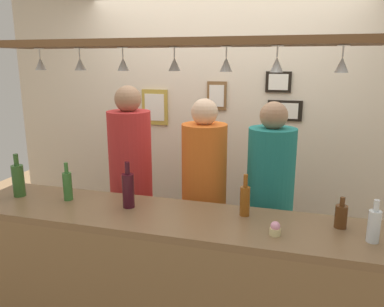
{
  "coord_description": "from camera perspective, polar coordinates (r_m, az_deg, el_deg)",
  "views": [
    {
      "loc": [
        0.72,
        -2.38,
        1.94
      ],
      "look_at": [
        0.0,
        0.1,
        1.31
      ],
      "focal_mm": 35.56,
      "sensor_mm": 36.0,
      "label": 1
    }
  ],
  "objects": [
    {
      "name": "bottle_beer_green_import",
      "position": [
        2.69,
        -18.17,
        -4.53
      ],
      "size": [
        0.06,
        0.06,
        0.26
      ],
      "color": "#336B2D",
      "rests_on": "bar_counter"
    },
    {
      "name": "bar_counter",
      "position": [
        2.37,
        -4.29,
        -18.15
      ],
      "size": [
        2.7,
        0.55,
        1.03
      ],
      "color": "brown",
      "rests_on": "ground_plane"
    },
    {
      "name": "picture_frame_caricature",
      "position": [
        3.73,
        -5.6,
        6.93
      ],
      "size": [
        0.26,
        0.02,
        0.34
      ],
      "color": "#B29338",
      "rests_on": "back_wall"
    },
    {
      "name": "hanging_wineglass_far_left",
      "position": [
        2.61,
        -21.78,
        12.47
      ],
      "size": [
        0.07,
        0.07,
        0.13
      ],
      "color": "silver",
      "rests_on": "overhead_glass_rack"
    },
    {
      "name": "cupcake",
      "position": [
        2.13,
        12.38,
        -10.99
      ],
      "size": [
        0.06,
        0.06,
        0.08
      ],
      "color": "beige",
      "rests_on": "bar_counter"
    },
    {
      "name": "hanging_wineglass_right",
      "position": [
        2.03,
        12.6,
        13.0
      ],
      "size": [
        0.07,
        0.07,
        0.13
      ],
      "color": "silver",
      "rests_on": "overhead_glass_rack"
    },
    {
      "name": "hanging_wineglass_far_right",
      "position": [
        2.06,
        21.58,
        12.4
      ],
      "size": [
        0.07,
        0.07,
        0.13
      ],
      "color": "silver",
      "rests_on": "overhead_glass_rack"
    },
    {
      "name": "hanging_wineglass_center_right",
      "position": [
        2.1,
        5.14,
        13.29
      ],
      "size": [
        0.07,
        0.07,
        0.13
      ],
      "color": "silver",
      "rests_on": "overhead_glass_rack"
    },
    {
      "name": "person_right_teal_shirt",
      "position": [
        2.84,
        11.59,
        -5.77
      ],
      "size": [
        0.34,
        0.34,
        1.67
      ],
      "color": "#2D334C",
      "rests_on": "ground_plane"
    },
    {
      "name": "back_wall",
      "position": [
        3.62,
        4.42,
        3.46
      ],
      "size": [
        4.4,
        0.06,
        2.6
      ],
      "primitive_type": "cube",
      "color": "beige",
      "rests_on": "ground_plane"
    },
    {
      "name": "bottle_wine_dark_red",
      "position": [
        2.46,
        -9.55,
        -5.35
      ],
      "size": [
        0.08,
        0.08,
        0.3
      ],
      "color": "#380F19",
      "rests_on": "bar_counter"
    },
    {
      "name": "hanging_wineglass_left",
      "position": [
        2.46,
        -16.44,
        12.86
      ],
      "size": [
        0.07,
        0.07,
        0.13
      ],
      "color": "silver",
      "rests_on": "overhead_glass_rack"
    },
    {
      "name": "bottle_soda_clear",
      "position": [
        2.2,
        25.63,
        -9.67
      ],
      "size": [
        0.06,
        0.06,
        0.23
      ],
      "color": "silver",
      "rests_on": "bar_counter"
    },
    {
      "name": "picture_frame_lower_pair",
      "position": [
        3.47,
        13.74,
        6.26
      ],
      "size": [
        0.3,
        0.02,
        0.18
      ],
      "color": "black",
      "rests_on": "back_wall"
    },
    {
      "name": "person_middle_orange_shirt",
      "position": [
        2.92,
        1.81,
        -4.89
      ],
      "size": [
        0.34,
        0.34,
        1.68
      ],
      "color": "#2D334C",
      "rests_on": "ground_plane"
    },
    {
      "name": "picture_frame_upper_small",
      "position": [
        3.45,
        12.83,
        10.42
      ],
      "size": [
        0.22,
        0.02,
        0.18
      ],
      "color": "black",
      "rests_on": "back_wall"
    },
    {
      "name": "hanging_wineglass_center_left",
      "position": [
        2.31,
        -10.29,
        13.16
      ],
      "size": [
        0.07,
        0.07,
        0.13
      ],
      "color": "silver",
      "rests_on": "overhead_glass_rack"
    },
    {
      "name": "bottle_beer_brown_stubby",
      "position": [
        2.31,
        21.45,
        -8.68
      ],
      "size": [
        0.07,
        0.07,
        0.18
      ],
      "color": "#512D14",
      "rests_on": "bar_counter"
    },
    {
      "name": "hanging_wineglass_center",
      "position": [
        2.22,
        -2.66,
        13.35
      ],
      "size": [
        0.07,
        0.07,
        0.13
      ],
      "color": "silver",
      "rests_on": "overhead_glass_rack"
    },
    {
      "name": "overhead_glass_rack",
      "position": [
        2.21,
        -3.01,
        16.24
      ],
      "size": [
        2.2,
        0.36,
        0.04
      ],
      "primitive_type": "cube",
      "color": "brown"
    },
    {
      "name": "person_left_red_shirt",
      "position": [
        3.1,
        -9.17,
        -2.88
      ],
      "size": [
        0.34,
        0.34,
        1.76
      ],
      "color": "#2D334C",
      "rests_on": "ground_plane"
    },
    {
      "name": "picture_frame_crest",
      "position": [
        3.54,
        3.74,
        8.64
      ],
      "size": [
        0.18,
        0.02,
        0.26
      ],
      "color": "brown",
      "rests_on": "back_wall"
    },
    {
      "name": "bottle_champagne_green",
      "position": [
        2.88,
        -24.61,
        -3.58
      ],
      "size": [
        0.08,
        0.08,
        0.3
      ],
      "color": "#2D5623",
      "rests_on": "bar_counter"
    },
    {
      "name": "bottle_beer_amber_tall",
      "position": [
        2.33,
        7.94,
        -6.88
      ],
      "size": [
        0.06,
        0.06,
        0.26
      ],
      "color": "brown",
      "rests_on": "bar_counter"
    }
  ]
}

